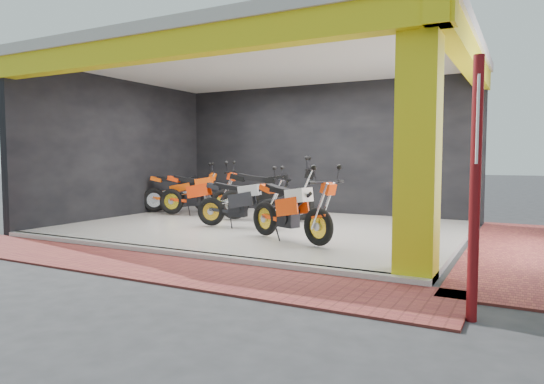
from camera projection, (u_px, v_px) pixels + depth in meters
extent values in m
plane|color=#2D2D30|center=(209.00, 246.00, 8.63)|extent=(80.00, 80.00, 0.00)
cube|color=white|center=(264.00, 228.00, 10.39)|extent=(8.00, 6.00, 0.10)
cube|color=beige|center=(264.00, 60.00, 10.13)|extent=(8.40, 6.40, 0.20)
cube|color=black|center=(319.00, 151.00, 13.00)|extent=(8.20, 0.20, 3.50)
cube|color=black|center=(121.00, 150.00, 12.19)|extent=(0.20, 6.20, 3.50)
cube|color=yellow|center=(418.00, 143.00, 6.09)|extent=(0.50, 0.50, 3.50)
cube|color=yellow|center=(170.00, 46.00, 7.51)|extent=(8.40, 0.30, 0.40)
cube|color=yellow|center=(468.00, 56.00, 8.28)|extent=(0.30, 6.40, 0.40)
cube|color=white|center=(172.00, 253.00, 7.73)|extent=(8.00, 0.20, 0.10)
cube|color=#973A31|center=(137.00, 264.00, 7.05)|extent=(9.00, 1.40, 0.03)
cube|color=#973A31|center=(513.00, 250.00, 8.15)|extent=(1.40, 7.00, 0.03)
cylinder|color=maroon|center=(475.00, 190.00, 4.57)|extent=(0.10, 0.10, 2.52)
cube|color=white|center=(477.00, 121.00, 4.52)|extent=(0.06, 0.35, 0.81)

